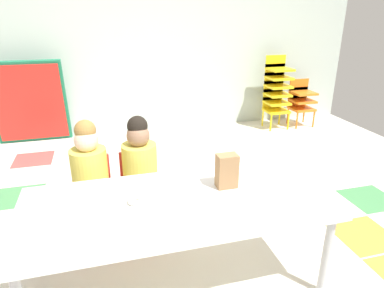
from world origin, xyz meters
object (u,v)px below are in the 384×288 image
(folded_activity_table, at_px, (29,103))
(paper_plate_near_edge, at_px, (136,203))
(kid_chair_orange_stack, at_px, (301,99))
(paper_plate_center_table, at_px, (92,229))
(craft_table, at_px, (176,207))
(seated_child_middle_seat, at_px, (140,163))
(kid_chair_yellow_stack, at_px, (277,89))
(donut_powdered_on_plate, at_px, (136,200))
(seated_child_near_camera, at_px, (90,169))
(paper_bag_brown, at_px, (227,171))

(folded_activity_table, height_order, paper_plate_near_edge, folded_activity_table)
(kid_chair_orange_stack, height_order, folded_activity_table, folded_activity_table)
(kid_chair_orange_stack, distance_m, paper_plate_center_table, 4.12)
(paper_plate_center_table, bearing_deg, kid_chair_orange_stack, 43.30)
(craft_table, xyz_separation_m, kid_chair_orange_stack, (2.51, 2.66, -0.14))
(seated_child_middle_seat, relative_size, kid_chair_yellow_stack, 0.88)
(kid_chair_yellow_stack, bearing_deg, folded_activity_table, 176.48)
(kid_chair_yellow_stack, height_order, kid_chair_orange_stack, kid_chair_yellow_stack)
(craft_table, xyz_separation_m, donut_powdered_on_plate, (-0.23, 0.03, 0.07))
(seated_child_near_camera, bearing_deg, paper_plate_near_edge, -66.47)
(seated_child_middle_seat, distance_m, paper_plate_near_edge, 0.62)
(folded_activity_table, bearing_deg, kid_chair_yellow_stack, -3.52)
(kid_chair_yellow_stack, relative_size, donut_powdered_on_plate, 10.38)
(paper_plate_near_edge, xyz_separation_m, paper_plate_center_table, (-0.25, -0.19, 0.00))
(paper_plate_near_edge, height_order, donut_powdered_on_plate, donut_powdered_on_plate)
(seated_child_middle_seat, xyz_separation_m, paper_plate_center_table, (-0.35, -0.80, 0.03))
(folded_activity_table, xyz_separation_m, paper_plate_center_table, (0.76, -3.03, 0.04))
(kid_chair_orange_stack, relative_size, paper_plate_near_edge, 3.78)
(seated_child_middle_seat, height_order, paper_bag_brown, seated_child_middle_seat)
(seated_child_middle_seat, bearing_deg, kid_chair_orange_stack, 37.32)
(seated_child_middle_seat, distance_m, folded_activity_table, 2.49)
(paper_bag_brown, height_order, donut_powdered_on_plate, paper_bag_brown)
(seated_child_near_camera, xyz_separation_m, paper_bag_brown, (0.85, -0.55, 0.13))
(seated_child_middle_seat, xyz_separation_m, kid_chair_yellow_stack, (2.23, 2.02, 0.02))
(seated_child_near_camera, xyz_separation_m, kid_chair_yellow_stack, (2.59, 2.02, 0.02))
(seated_child_middle_seat, bearing_deg, paper_plate_near_edge, -99.10)
(kid_chair_yellow_stack, xyz_separation_m, paper_plate_center_table, (-2.57, -2.82, 0.00))
(seated_child_near_camera, height_order, seated_child_middle_seat, same)
(kid_chair_orange_stack, height_order, paper_plate_near_edge, kid_chair_orange_stack)
(seated_child_middle_seat, relative_size, kid_chair_orange_stack, 1.35)
(folded_activity_table, distance_m, paper_plate_near_edge, 3.01)
(seated_child_near_camera, distance_m, kid_chair_yellow_stack, 3.29)
(kid_chair_yellow_stack, xyz_separation_m, paper_plate_near_edge, (-2.33, -2.63, 0.00))
(seated_child_middle_seat, height_order, paper_plate_near_edge, seated_child_middle_seat)
(folded_activity_table, height_order, paper_bag_brown, folded_activity_table)
(paper_bag_brown, bearing_deg, paper_plate_near_edge, -174.08)
(craft_table, height_order, paper_plate_center_table, paper_plate_center_table)
(folded_activity_table, xyz_separation_m, paper_bag_brown, (1.59, -2.78, 0.15))
(kid_chair_yellow_stack, bearing_deg, donut_powdered_on_plate, -131.49)
(craft_table, bearing_deg, seated_child_middle_seat, 102.06)
(donut_powdered_on_plate, bearing_deg, paper_bag_brown, 5.92)
(kid_chair_orange_stack, bearing_deg, paper_plate_center_table, -136.70)
(kid_chair_orange_stack, bearing_deg, seated_child_middle_seat, -142.68)
(seated_child_near_camera, distance_m, seated_child_middle_seat, 0.36)
(paper_plate_center_table, relative_size, donut_powdered_on_plate, 1.80)
(seated_child_near_camera, bearing_deg, paper_plate_center_table, -88.71)
(paper_plate_center_table, bearing_deg, paper_bag_brown, 16.93)
(seated_child_middle_seat, bearing_deg, craft_table, -77.94)
(paper_bag_brown, bearing_deg, kid_chair_orange_stack, 49.88)
(seated_child_near_camera, relative_size, paper_bag_brown, 4.17)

